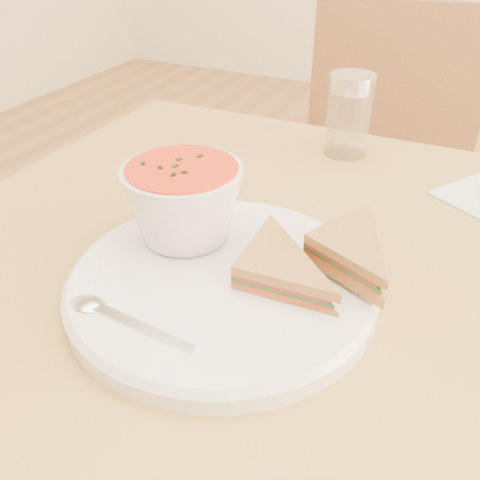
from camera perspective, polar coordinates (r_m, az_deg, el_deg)
The scene contains 7 objects.
chair_far at distance 1.26m, azimuth 14.40°, elevation 2.01°, with size 0.39×0.39×0.88m, color #5B301B, non-canonical shape.
plate at distance 0.51m, azimuth -1.99°, elevation -4.79°, with size 0.29×0.29×0.02m, color white, non-canonical shape.
soup_bowl at distance 0.54m, azimuth -5.97°, elevation 3.60°, with size 0.12×0.12×0.08m, color white, non-canonical shape.
sandwich_half_a at distance 0.48m, azimuth -0.97°, elevation -4.33°, with size 0.10×0.10×0.03m, color #B07B3E, non-canonical shape.
sandwich_half_b at distance 0.51m, azimuth 6.76°, elevation -0.76°, with size 0.10×0.10×0.03m, color #B07B3E, non-canonical shape.
spoon at distance 0.46m, azimuth -11.35°, elevation -8.85°, with size 0.17×0.03×0.01m, color silver, non-canonical shape.
condiment_shaker at distance 0.79m, azimuth 11.52°, elevation 12.90°, with size 0.06×0.06×0.12m, color silver, non-canonical shape.
Camera 1 is at (0.06, -0.46, 1.07)m, focal length 40.00 mm.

